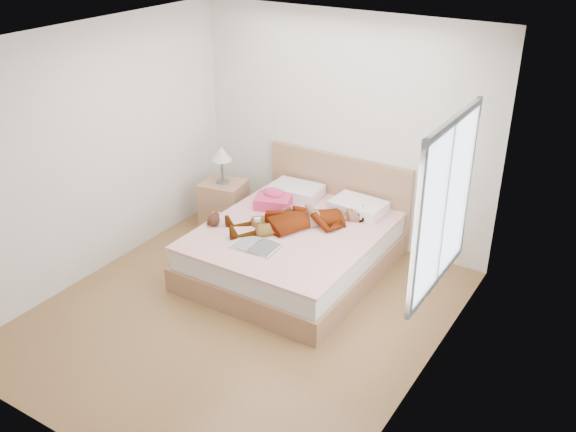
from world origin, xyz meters
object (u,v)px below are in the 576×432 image
object	(u,v)px
bed	(297,245)
towel	(273,200)
coffee_mug	(258,221)
plush_toy	(214,219)
woman	(300,216)
magazine	(255,246)
phone	(281,187)
nightstand	(224,201)

from	to	relation	value
bed	towel	size ratio (longest dim) A/B	4.47
bed	coffee_mug	bearing A→B (deg)	-148.99
plush_toy	coffee_mug	bearing A→B (deg)	29.76
towel	coffee_mug	bearing A→B (deg)	-76.76
bed	coffee_mug	world-z (taller)	bed
woman	magazine	distance (m)	0.66
towel	magazine	distance (m)	0.95
woman	coffee_mug	world-z (taller)	woman
bed	plush_toy	size ratio (longest dim) A/B	9.19
woman	plush_toy	world-z (taller)	woman
woman	coffee_mug	distance (m)	0.46
towel	magazine	bearing A→B (deg)	-67.72
phone	towel	xyz separation A→B (m)	(0.01, -0.17, -0.09)
magazine	nightstand	xyz separation A→B (m)	(-1.13, 0.95, -0.17)
phone	magazine	bearing A→B (deg)	-116.41
woman	coffee_mug	xyz separation A→B (m)	(-0.38, -0.24, -0.06)
woman	plush_toy	size ratio (longest dim) A/B	6.93
towel	nightstand	bearing A→B (deg)	174.14
bed	towel	bearing A→B (deg)	151.27
towel	plush_toy	distance (m)	0.76
phone	nightstand	size ratio (longest dim) A/B	0.08
coffee_mug	magazine	bearing A→B (deg)	-58.29
nightstand	magazine	bearing A→B (deg)	-40.25
coffee_mug	plush_toy	world-z (taller)	plush_toy
bed	coffee_mug	distance (m)	0.50
nightstand	bed	bearing A→B (deg)	-15.23
woman	plush_toy	bearing A→B (deg)	-104.55
woman	nightstand	xyz separation A→B (m)	(-1.26, 0.31, -0.27)
phone	coffee_mug	xyz separation A→B (m)	(0.12, -0.64, -0.12)
woman	towel	size ratio (longest dim) A/B	3.37
bed	coffee_mug	xyz separation A→B (m)	(-0.36, -0.22, 0.28)
bed	nightstand	size ratio (longest dim) A/B	1.98
magazine	nightstand	size ratio (longest dim) A/B	0.46
coffee_mug	phone	bearing A→B (deg)	100.52
magazine	coffee_mug	size ratio (longest dim) A/B	4.09
woman	towel	distance (m)	0.54
towel	nightstand	world-z (taller)	nightstand
plush_toy	nightstand	size ratio (longest dim) A/B	0.22
plush_toy	nightstand	bearing A→B (deg)	121.25
woman	magazine	size ratio (longest dim) A/B	3.23
coffee_mug	plush_toy	bearing A→B (deg)	-150.24
phone	plush_toy	bearing A→B (deg)	-153.72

